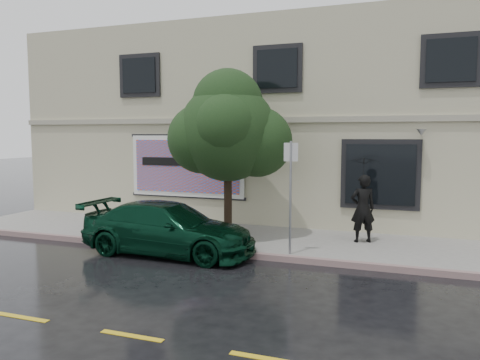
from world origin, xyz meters
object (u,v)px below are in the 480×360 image
(street_tree, at_px, (228,133))
(fire_hydrant, at_px, (172,227))
(car, at_px, (168,228))
(pedestrian, at_px, (363,209))

(street_tree, xyz_separation_m, fire_hydrant, (-1.26, -1.08, -2.63))
(car, height_order, fire_hydrant, car)
(car, distance_m, pedestrian, 5.36)
(pedestrian, distance_m, fire_hydrant, 5.34)
(pedestrian, relative_size, street_tree, 0.42)
(street_tree, bearing_deg, fire_hydrant, -139.57)
(pedestrian, bearing_deg, street_tree, -14.25)
(fire_hydrant, bearing_deg, car, -72.36)
(car, bearing_deg, pedestrian, -61.28)
(street_tree, bearing_deg, car, -116.74)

